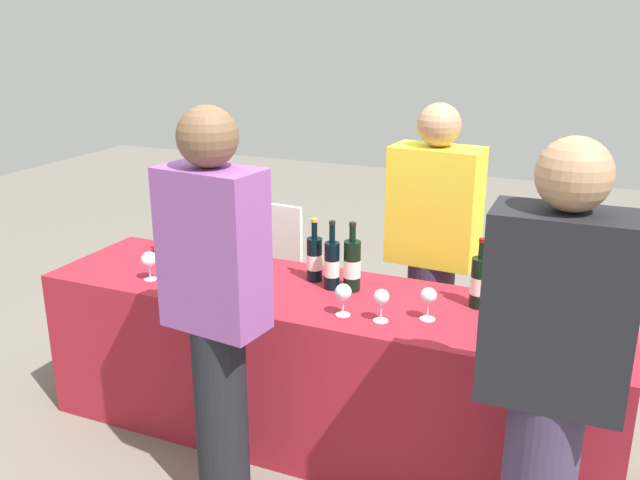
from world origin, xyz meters
The scene contains 21 objects.
ground_plane centered at (0.00, 0.00, 0.00)m, with size 12.00×12.00×0.00m, color slate.
tasting_table centered at (0.00, 0.00, 0.37)m, with size 2.63×0.67×0.74m, color maroon.
wine_bottle_0 centered at (-0.89, 0.13, 0.86)m, with size 0.08×0.08×0.33m.
wine_bottle_1 centered at (-0.60, 0.15, 0.86)m, with size 0.07×0.07×0.32m.
wine_bottle_2 centered at (-0.09, 0.13, 0.85)m, with size 0.07×0.07×0.30m.
wine_bottle_3 centered at (0.03, 0.07, 0.85)m, with size 0.07×0.07×0.32m.
wine_bottle_4 centered at (0.12, 0.09, 0.86)m, with size 0.08×0.08×0.32m.
wine_bottle_5 centered at (0.68, 0.13, 0.85)m, with size 0.08×0.08×0.31m.
wine_bottle_6 centered at (0.89, 0.08, 0.85)m, with size 0.07×0.07×0.29m.
wine_bottle_7 centered at (1.06, 0.10, 0.85)m, with size 0.08×0.08×0.30m.
wine_glass_0 centered at (-0.80, -0.17, 0.84)m, with size 0.08×0.08×0.14m.
wine_glass_1 centered at (-0.39, -0.14, 0.84)m, with size 0.07×0.07×0.14m.
wine_glass_2 centered at (0.18, -0.18, 0.84)m, with size 0.07×0.07×0.14m.
wine_glass_3 centered at (0.35, -0.18, 0.84)m, with size 0.06×0.06×0.14m.
wine_glass_4 centered at (0.52, -0.08, 0.84)m, with size 0.07×0.07×0.14m.
wine_glass_5 centered at (0.95, -0.06, 0.84)m, with size 0.07×0.07×0.14m.
ice_bucket centered at (1.01, -0.02, 0.83)m, with size 0.21×0.21×0.17m, color silver.
server_pouring centered at (0.37, 0.55, 0.82)m, with size 0.44×0.26×1.54m.
guest_0 centered at (-0.16, -0.60, 0.89)m, with size 0.40×0.25×1.63m.
guest_1 centered at (1.04, -0.62, 0.86)m, with size 0.43×0.24×1.61m.
menu_board centered at (-0.75, 0.90, 0.43)m, with size 0.49×0.03×0.86m, color white.
Camera 1 is at (1.13, -2.61, 1.91)m, focal length 38.40 mm.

